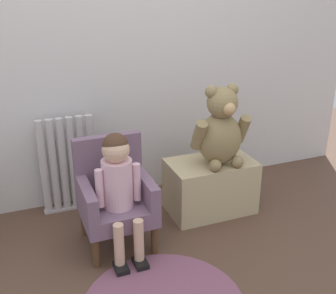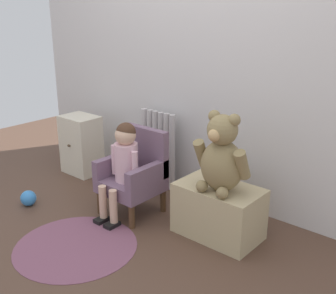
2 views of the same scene
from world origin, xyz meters
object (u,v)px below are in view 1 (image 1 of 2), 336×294
large_teddy_bear (221,130)px  radiator (68,165)px  child_armchair (115,195)px  low_bench (210,186)px  child_figure (118,178)px

large_teddy_bear → radiator: bearing=156.0°
child_armchair → low_bench: size_ratio=1.12×
low_bench → child_armchair: bearing=-171.2°
radiator → low_bench: size_ratio=1.16×
radiator → child_figure: bearing=-71.7°
child_figure → child_armchair: bearing=90.0°
radiator → child_figure: 0.62m
radiator → low_bench: (0.87, -0.36, -0.15)m
child_figure → radiator: bearing=108.3°
low_bench → radiator: bearing=157.4°
child_armchair → radiator: bearing=112.1°
low_bench → child_figure: bearing=-162.6°
child_armchair → low_bench: 0.70m
radiator → child_armchair: radiator is taller
radiator → large_teddy_bear: 1.02m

